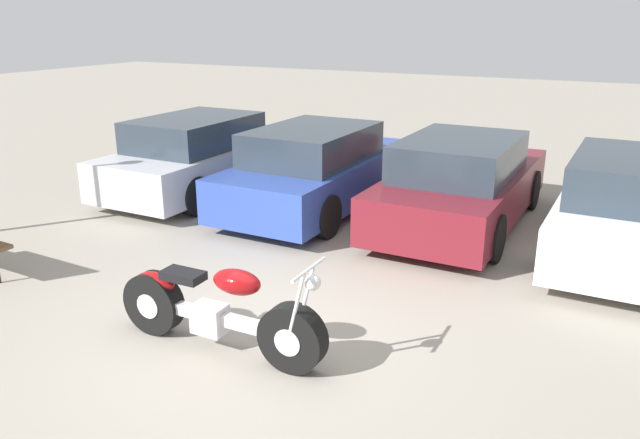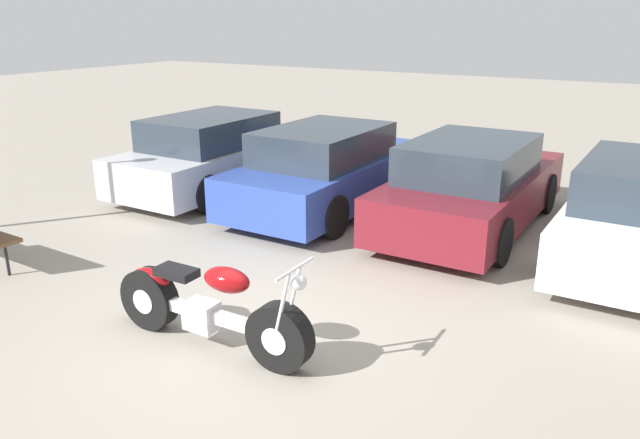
% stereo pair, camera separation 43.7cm
% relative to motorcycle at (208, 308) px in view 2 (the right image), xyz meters
% --- Properties ---
extents(ground_plane, '(60.00, 60.00, 0.00)m').
position_rel_motorcycle_xyz_m(ground_plane, '(0.20, 0.28, -0.42)').
color(ground_plane, gray).
extents(motorcycle, '(2.37, 0.62, 1.09)m').
position_rel_motorcycle_xyz_m(motorcycle, '(0.00, 0.00, 0.00)').
color(motorcycle, black).
rests_on(motorcycle, ground_plane).
extents(parked_car_silver, '(1.91, 4.53, 1.45)m').
position_rel_motorcycle_xyz_m(parked_car_silver, '(-3.89, 4.78, 0.27)').
color(parked_car_silver, '#BCBCC1').
rests_on(parked_car_silver, ground_plane).
extents(parked_car_blue, '(1.91, 4.53, 1.45)m').
position_rel_motorcycle_xyz_m(parked_car_blue, '(-1.42, 4.82, 0.27)').
color(parked_car_blue, '#2D479E').
rests_on(parked_car_blue, ground_plane).
extents(parked_car_maroon, '(1.91, 4.53, 1.45)m').
position_rel_motorcycle_xyz_m(parked_car_maroon, '(1.06, 5.04, 0.27)').
color(parked_car_maroon, maroon).
rests_on(parked_car_maroon, ground_plane).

